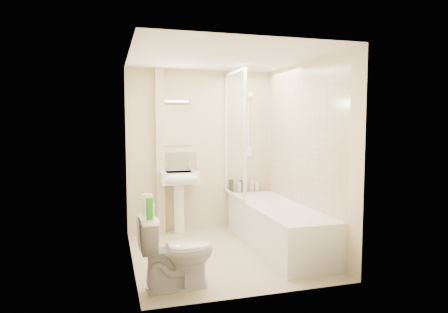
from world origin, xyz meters
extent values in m
plane|color=beige|center=(0.00, 0.00, 0.00)|extent=(2.50, 2.50, 0.00)
cube|color=beige|center=(0.00, 1.25, 1.20)|extent=(2.20, 0.02, 2.40)
cube|color=beige|center=(-1.10, 0.00, 1.20)|extent=(0.02, 2.50, 2.40)
cube|color=beige|center=(1.10, 0.00, 1.20)|extent=(0.02, 2.50, 2.40)
cube|color=white|center=(0.00, 0.00, 2.40)|extent=(2.20, 2.50, 0.02)
cube|color=beige|center=(0.75, 1.24, 1.42)|extent=(0.70, 0.01, 1.75)
cube|color=beige|center=(1.09, 0.05, 1.42)|extent=(0.01, 2.10, 1.75)
cube|color=beige|center=(-0.62, 1.19, 1.20)|extent=(0.12, 0.12, 2.40)
cube|color=beige|center=(-0.37, 1.24, 1.03)|extent=(0.60, 0.02, 0.30)
cube|color=white|center=(-0.37, 1.24, 1.58)|extent=(0.46, 0.01, 0.60)
cube|color=silver|center=(-0.37, 1.22, 1.95)|extent=(0.42, 0.07, 0.07)
cube|color=white|center=(0.75, 0.05, 0.28)|extent=(0.70, 2.10, 0.55)
cube|color=white|center=(0.75, 0.05, 0.49)|extent=(0.56, 1.96, 0.05)
cube|color=white|center=(0.40, 0.80, 1.45)|extent=(0.01, 0.90, 1.80)
cube|color=white|center=(0.40, 1.23, 1.45)|extent=(0.04, 0.04, 1.80)
cube|color=white|center=(0.40, 0.35, 1.45)|extent=(0.04, 0.04, 1.80)
cube|color=white|center=(0.40, 0.80, 2.33)|extent=(0.04, 0.90, 0.04)
cube|color=white|center=(0.40, 0.80, 0.57)|extent=(0.04, 0.90, 0.03)
cylinder|color=white|center=(0.75, 1.22, 1.55)|extent=(0.02, 0.02, 0.90)
cylinder|color=white|center=(0.75, 1.22, 1.10)|extent=(0.05, 0.05, 0.02)
cylinder|color=white|center=(0.75, 1.22, 2.00)|extent=(0.05, 0.05, 0.02)
cylinder|color=white|center=(0.75, 1.15, 2.03)|extent=(0.08, 0.11, 0.11)
cube|color=white|center=(0.75, 1.21, 1.17)|extent=(0.10, 0.05, 0.14)
cylinder|color=white|center=(0.73, 1.19, 1.60)|extent=(0.01, 0.13, 0.84)
cylinder|color=white|center=(-0.37, 1.08, 0.36)|extent=(0.16, 0.16, 0.72)
cube|color=white|center=(-0.37, 1.05, 0.83)|extent=(0.54, 0.41, 0.17)
ellipsoid|color=white|center=(-0.37, 0.88, 0.83)|extent=(0.54, 0.23, 0.17)
cube|color=silver|center=(-0.37, 1.05, 0.89)|extent=(0.37, 0.27, 0.04)
cylinder|color=white|center=(-0.54, 1.16, 0.96)|extent=(0.03, 0.03, 0.10)
cylinder|color=white|center=(-0.19, 1.16, 0.96)|extent=(0.03, 0.03, 0.10)
sphere|color=white|center=(-0.54, 1.16, 1.02)|extent=(0.04, 0.04, 0.04)
sphere|color=white|center=(-0.19, 1.16, 1.02)|extent=(0.04, 0.04, 0.04)
cylinder|color=black|center=(0.46, 1.16, 0.65)|extent=(0.07, 0.07, 0.19)
cylinder|color=white|center=(0.60, 1.16, 0.63)|extent=(0.06, 0.06, 0.15)
cylinder|color=black|center=(0.62, 1.16, 0.64)|extent=(0.06, 0.06, 0.18)
cylinder|color=beige|center=(0.80, 1.16, 0.63)|extent=(0.06, 0.06, 0.17)
cylinder|color=silver|center=(0.88, 1.16, 0.62)|extent=(0.06, 0.06, 0.14)
imported|color=white|center=(-0.72, -0.85, 0.37)|extent=(0.49, 0.77, 0.73)
cylinder|color=white|center=(-0.98, -0.75, 0.78)|extent=(0.12, 0.12, 0.10)
cylinder|color=white|center=(-0.99, -0.75, 0.88)|extent=(0.10, 0.10, 0.10)
cylinder|color=green|center=(-0.99, -0.98, 0.83)|extent=(0.07, 0.07, 0.20)
camera|label=1|loc=(-1.34, -4.64, 1.63)|focal=32.00mm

